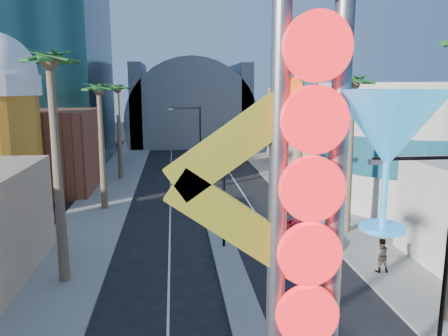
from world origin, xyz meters
TOP-DOWN VIEW (x-y plane):
  - sidewalk_west at (-9.50, 35.00)m, footprint 5.00×100.00m
  - sidewalk_east at (9.50, 35.00)m, footprint 5.00×100.00m
  - median at (0.00, 38.00)m, footprint 1.60×84.00m
  - brick_filler_west at (-16.00, 38.00)m, footprint 10.00×10.00m
  - filler_east at (16.00, 48.00)m, footprint 10.00×20.00m
  - turquoise_building at (18.00, 30.00)m, footprint 16.60×16.60m
  - canopy at (0.00, 72.00)m, footprint 22.00×16.00m
  - neon_sign at (0.82, 2.96)m, footprint 6.53×2.60m
  - streetlight_0 at (0.55, 20.00)m, footprint 3.79×0.25m
  - streetlight_1 at (-0.55, 44.00)m, footprint 3.79×0.25m
  - streetlight_2 at (6.72, 8.00)m, footprint 3.45×0.25m
  - palm_1 at (-9.00, 16.00)m, footprint 2.40×2.40m
  - palm_2 at (-9.00, 30.00)m, footprint 2.40×2.40m
  - palm_3 at (-9.00, 42.00)m, footprint 2.40×2.40m
  - palm_6 at (9.00, 22.00)m, footprint 2.40×2.40m
  - palm_7 at (9.00, 34.00)m, footprint 2.40×2.40m
  - red_pickup at (5.38, 19.87)m, footprint 2.74×5.45m
  - pedestrian_b at (8.20, 15.11)m, footprint 1.00×0.81m

SIDE VIEW (x-z plane):
  - sidewalk_west at x=-9.50m, z-range 0.00..0.15m
  - sidewalk_east at x=9.50m, z-range 0.00..0.15m
  - median at x=0.00m, z-range 0.00..0.15m
  - red_pickup at x=5.38m, z-range 0.00..1.48m
  - pedestrian_b at x=8.20m, z-range 0.15..2.08m
  - brick_filler_west at x=-16.00m, z-range 0.00..8.00m
  - canopy at x=0.00m, z-range -6.69..15.31m
  - streetlight_2 at x=6.72m, z-range 0.83..8.83m
  - streetlight_0 at x=0.55m, z-range 0.88..8.88m
  - streetlight_1 at x=-0.55m, z-range 0.88..8.88m
  - filler_east at x=16.00m, z-range 0.00..10.00m
  - turquoise_building at x=18.00m, z-range -0.05..10.55m
  - neon_sign at x=0.82m, z-range 1.03..13.58m
  - palm_2 at x=-9.00m, z-range 3.88..15.08m
  - palm_3 at x=-9.00m, z-range 3.88..15.08m
  - palm_6 at x=9.00m, z-range 4.08..15.78m
  - palm_1 at x=-9.00m, z-range 4.47..17.17m
  - palm_7 at x=9.00m, z-range 4.47..17.17m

